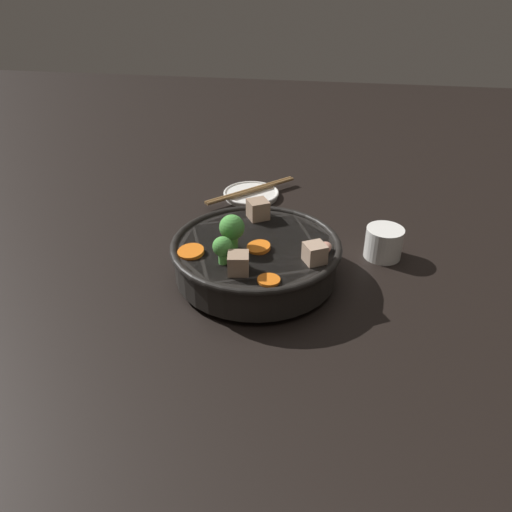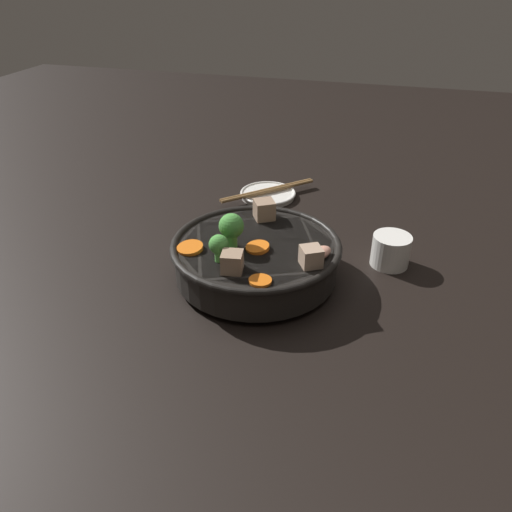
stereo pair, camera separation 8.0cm
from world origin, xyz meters
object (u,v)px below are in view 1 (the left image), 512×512
(side_saucer, at_px, (251,194))
(tea_cup, at_px, (384,242))
(chopsticks_pair, at_px, (251,190))
(stirfry_bowl, at_px, (256,255))

(side_saucer, height_order, tea_cup, tea_cup)
(tea_cup, height_order, chopsticks_pair, tea_cup)
(stirfry_bowl, distance_m, chopsticks_pair, 0.32)
(tea_cup, bearing_deg, chopsticks_pair, 142.34)
(chopsticks_pair, bearing_deg, tea_cup, -37.66)
(stirfry_bowl, height_order, side_saucer, stirfry_bowl)
(stirfry_bowl, relative_size, side_saucer, 2.24)
(side_saucer, xyz_separation_m, tea_cup, (0.27, -0.21, 0.02))
(side_saucer, xyz_separation_m, chopsticks_pair, (0.00, 0.00, 0.01))
(tea_cup, xyz_separation_m, chopsticks_pair, (-0.27, 0.21, -0.01))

